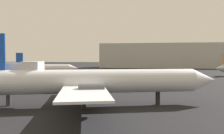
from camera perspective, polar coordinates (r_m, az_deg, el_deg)
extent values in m
cylinder|color=silver|center=(32.08, -4.47, -3.58)|extent=(28.64, 11.10, 3.32)
cone|color=silver|center=(36.64, 21.85, -2.99)|extent=(4.43, 4.20, 3.32)
cube|color=silver|center=(32.09, -7.05, -4.48)|extent=(11.94, 25.59, 0.24)
cylinder|color=#4C4C54|center=(36.87, -5.73, -3.83)|extent=(3.44, 2.60, 1.83)
cylinder|color=#4C4C54|center=(27.40, -5.19, -6.01)|extent=(3.44, 2.60, 1.83)
cube|color=black|center=(34.15, 11.34, -7.64)|extent=(0.63, 0.63, 1.86)
cube|color=black|center=(34.42, -7.04, -7.53)|extent=(0.63, 0.63, 1.86)
cube|color=black|center=(30.41, -7.01, -8.87)|extent=(0.63, 0.63, 1.86)
cylinder|color=white|center=(88.18, -16.72, -0.26)|extent=(19.61, 5.26, 2.72)
cone|color=white|center=(85.42, -9.54, -0.28)|extent=(3.33, 3.09, 2.72)
cone|color=white|center=(92.23, -23.36, -0.25)|extent=(3.33, 3.09, 2.72)
cube|color=white|center=(88.50, -17.31, -0.53)|extent=(6.33, 22.10, 0.19)
cube|color=white|center=(91.45, -22.28, -0.08)|extent=(2.80, 6.94, 0.13)
cube|color=#1947B2|center=(91.21, -22.08, 1.95)|extent=(2.58, 0.58, 4.30)
cylinder|color=#4C4C54|center=(92.27, -16.16, -0.48)|extent=(2.58, 1.75, 1.44)
cylinder|color=#4C4C54|center=(84.40, -17.83, -0.77)|extent=(2.58, 1.75, 1.44)
cube|color=black|center=(86.60, -12.78, -1.67)|extent=(0.45, 0.45, 1.49)
cube|color=black|center=(90.12, -16.98, -1.55)|extent=(0.45, 0.45, 1.49)
cube|color=black|center=(87.08, -17.63, -1.70)|extent=(0.45, 0.45, 1.49)
cone|color=#B2BCCC|center=(92.38, 25.20, -0.36)|extent=(3.16, 2.89, 2.79)
cube|color=silver|center=(34.02, -19.15, -1.04)|extent=(2.72, 3.07, 2.80)
cylinder|color=#3F3F44|center=(35.75, -24.43, -5.88)|extent=(0.70, 0.70, 3.70)
cube|color=red|center=(47.61, -25.33, -5.13)|extent=(2.47, 2.70, 1.00)
cylinder|color=black|center=(48.51, -24.62, -5.58)|extent=(0.52, 0.60, 0.60)
cylinder|color=black|center=(47.42, -24.12, -5.75)|extent=(0.52, 0.60, 0.60)
cylinder|color=black|center=(46.86, -26.05, -5.88)|extent=(0.52, 0.60, 0.60)
cube|color=#B7B7B2|center=(153.99, 13.79, 2.76)|extent=(87.81, 19.15, 15.75)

